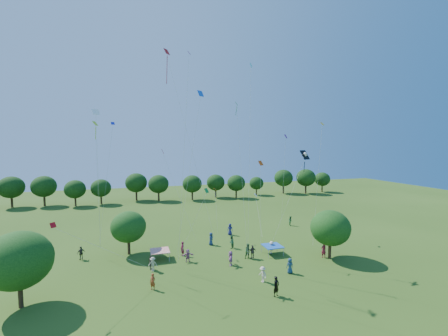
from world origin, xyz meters
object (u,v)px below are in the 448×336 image
near_tree_north (128,227)px  pirate_kite (304,156)px  near_tree_west (19,260)px  man_in_black (276,286)px  near_tree_east (330,228)px  tent_red_stripe (160,251)px  red_high_kite (176,90)px  tent_blue (272,246)px

near_tree_north → pirate_kite: (19.19, -8.56, 8.81)m
near_tree_west → man_in_black: 22.00m
near_tree_west → man_in_black: bearing=-12.4°
near_tree_north → man_in_black: 19.62m
near_tree_east → pirate_kite: (-3.81, -0.10, 8.58)m
near_tree_north → tent_red_stripe: (3.51, -2.84, -2.42)m
near_tree_east → red_high_kite: size_ratio=0.25×
near_tree_west → man_in_black: near_tree_west is taller
near_tree_north → man_in_black: bearing=-49.2°
man_in_black → pirate_kite: pirate_kite is taller
man_in_black → pirate_kite: size_ratio=0.16×
tent_red_stripe → red_high_kite: size_ratio=0.10×
tent_red_stripe → red_high_kite: (1.94, -1.24, 18.63)m
tent_red_stripe → near_tree_west: bearing=-149.1°
near_tree_east → tent_red_stripe: size_ratio=2.63×
tent_red_stripe → tent_blue: bearing=-10.2°
pirate_kite → near_tree_west: bearing=-176.9°
near_tree_north → tent_red_stripe: near_tree_north is taller
near_tree_north → tent_blue: 17.98m
near_tree_west → tent_red_stripe: bearing=30.9°
tent_red_stripe → tent_blue: same height
near_tree_north → near_tree_east: size_ratio=0.93×
tent_blue → man_in_black: size_ratio=1.21×
near_tree_west → pirate_kite: bearing=3.1°
near_tree_north → near_tree_east: (23.00, -8.46, 0.23)m
near_tree_east → man_in_black: near_tree_east is taller
near_tree_west → red_high_kite: red_high_kite is taller
near_tree_west → tent_red_stripe: (12.07, 7.21, -3.02)m
tent_red_stripe → red_high_kite: red_high_kite is taller
near_tree_west → man_in_black: (21.26, -4.67, -3.14)m
near_tree_west → tent_blue: size_ratio=2.93×
red_high_kite → tent_blue: bearing=-5.9°
tent_blue → pirate_kite: size_ratio=0.19×
tent_blue → pirate_kite: bearing=-56.5°
near_tree_north → tent_red_stripe: 5.12m
near_tree_east → tent_red_stripe: (-19.49, 5.62, -2.65)m
near_tree_north → near_tree_east: near_tree_east is taller
near_tree_east → tent_red_stripe: bearing=163.9°
man_in_black → red_high_kite: (-7.26, 10.64, 18.76)m
tent_red_stripe → tent_blue: (13.51, -2.44, 0.00)m
near_tree_north → tent_blue: near_tree_north is taller
tent_blue → near_tree_east: bearing=-28.0°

